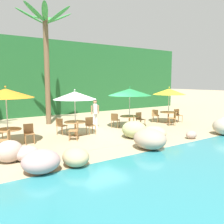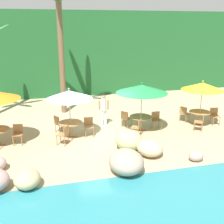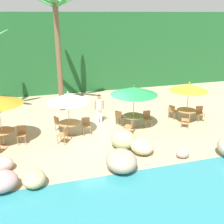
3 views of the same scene
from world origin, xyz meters
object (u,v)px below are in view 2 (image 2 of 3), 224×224
object	(u,v)px
chair_orange_seaward	(18,133)
umbrella_yellow	(203,86)
chair_white_seaward	(89,125)
chair_white_inland	(59,123)
chair_white_left	(64,134)
chair_yellow_seaward	(215,115)
chair_green_seaward	(156,119)
umbrella_white	(69,95)
chair_green_inland	(126,118)
umbrella_green	(142,89)
dining_table_yellow	(200,114)
dining_table_green	(141,119)
chair_yellow_inland	(184,113)
waiter_in_white	(104,107)
dining_table_white	(70,125)
chair_yellow_left	(201,121)
chair_green_left	(138,127)
palm_tree_second	(60,27)

from	to	relation	value
chair_orange_seaward	umbrella_yellow	world-z (taller)	umbrella_yellow
chair_white_seaward	chair_white_inland	size ratio (longest dim) A/B	1.00
chair_white_left	chair_yellow_seaward	size ratio (longest dim) A/B	1.00
chair_white_left	chair_green_seaward	distance (m)	4.73
umbrella_white	chair_green_inland	bearing A→B (deg)	12.49
umbrella_green	dining_table_yellow	world-z (taller)	umbrella_green
chair_green_inland	dining_table_green	bearing A→B (deg)	-47.06
chair_green_seaward	chair_white_left	bearing A→B (deg)	-169.54
umbrella_green	chair_yellow_inland	size ratio (longest dim) A/B	2.84
chair_yellow_inland	waiter_in_white	world-z (taller)	waiter_in_white
dining_table_white	umbrella_green	distance (m)	3.75
umbrella_yellow	chair_yellow_seaward	xyz separation A→B (m)	(0.85, -0.03, -1.56)
umbrella_yellow	chair_yellow_left	bearing A→B (deg)	-117.73
dining_table_green	chair_green_seaward	size ratio (longest dim) A/B	1.26
chair_orange_seaward	chair_yellow_left	xyz separation A→B (m)	(8.58, -0.62, 0.00)
umbrella_white	chair_yellow_left	world-z (taller)	umbrella_white
chair_orange_seaward	chair_white_inland	world-z (taller)	same
chair_white_left	dining_table_green	distance (m)	3.88
chair_white_inland	waiter_in_white	distance (m)	2.45
chair_orange_seaward	umbrella_white	xyz separation A→B (m)	(2.31, 0.14, 1.53)
chair_green_left	dining_table_white	bearing A→B (deg)	166.29
chair_orange_seaward	umbrella_yellow	xyz separation A→B (m)	(8.97, 0.13, 1.56)
chair_yellow_inland	umbrella_white	bearing A→B (deg)	-173.87
chair_yellow_left	palm_tree_second	bearing A→B (deg)	141.92
chair_white_seaward	dining_table_yellow	bearing A→B (deg)	-0.44
chair_white_left	chair_yellow_inland	bearing A→B (deg)	12.41
chair_orange_seaward	chair_yellow_left	world-z (taller)	same
dining_table_green	umbrella_white	bearing A→B (deg)	-179.89
chair_orange_seaward	chair_green_seaward	world-z (taller)	same
chair_green_inland	waiter_in_white	bearing A→B (deg)	148.61
chair_green_left	umbrella_green	bearing A→B (deg)	60.06
umbrella_green	chair_green_left	bearing A→B (deg)	-119.94
chair_green_seaward	umbrella_yellow	size ratio (longest dim) A/B	0.37
chair_orange_seaward	chair_green_left	distance (m)	5.35
dining_table_white	palm_tree_second	xyz separation A→B (m)	(0.05, 4.10, 4.27)
dining_table_yellow	waiter_in_white	xyz separation A→B (m)	(-4.81, 1.25, 0.37)
chair_yellow_inland	palm_tree_second	distance (m)	8.24
umbrella_yellow	palm_tree_second	distance (m)	8.28
chair_yellow_left	chair_white_left	bearing A→B (deg)	-179.95
chair_yellow_left	umbrella_white	bearing A→B (deg)	173.03
chair_white_inland	palm_tree_second	xyz separation A→B (m)	(0.55, 3.40, 4.37)
chair_white_left	chair_yellow_inland	size ratio (longest dim) A/B	1.00
chair_orange_seaward	umbrella_yellow	distance (m)	9.11
umbrella_white	dining_table_green	world-z (taller)	umbrella_white
chair_white_seaward	chair_orange_seaward	bearing A→B (deg)	-176.77
chair_white_left	dining_table_green	size ratio (longest dim) A/B	0.79
chair_white_inland	chair_yellow_inland	xyz separation A→B (m)	(6.62, -0.04, 0.00)
chair_orange_seaward	palm_tree_second	bearing A→B (deg)	60.87
chair_white_seaward	chair_white_inland	distance (m)	1.50
chair_orange_seaward	chair_green_seaward	size ratio (longest dim) A/B	1.00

